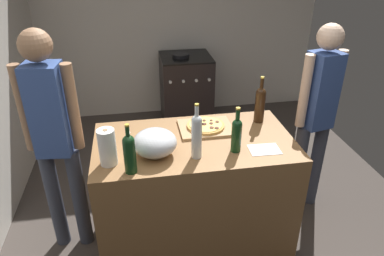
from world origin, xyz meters
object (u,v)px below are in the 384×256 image
wine_bottle_clear (129,152)px  stove (186,89)px  person_in_red (317,111)px  paper_towel_roll (107,147)px  wine_bottle_dark (260,103)px  pizza (206,125)px  mixing_bowl (155,143)px  person_in_stripes (54,133)px  wine_bottle_amber (237,133)px  wine_bottle_green (197,135)px

wine_bottle_clear → stove: size_ratio=0.36×
person_in_red → paper_towel_roll: bearing=-165.4°
paper_towel_roll → wine_bottle_dark: (1.15, 0.41, 0.03)m
paper_towel_roll → stove: paper_towel_roll is taller
pizza → wine_bottle_dark: (0.43, 0.06, 0.13)m
mixing_bowl → person_in_red: person_in_red is taller
pizza → person_in_stripes: person_in_stripes is taller
paper_towel_roll → wine_bottle_amber: (0.85, 0.01, 0.01)m
mixing_bowl → wine_bottle_dark: 0.92m
wine_bottle_clear → person_in_red: person_in_red is taller
mixing_bowl → wine_bottle_dark: wine_bottle_dark is taller
mixing_bowl → person_in_stripes: (-0.68, 0.25, 0.00)m
person_in_red → stove: bearing=112.5°
paper_towel_roll → person_in_stripes: size_ratio=0.14×
mixing_bowl → person_in_stripes: size_ratio=0.17×
wine_bottle_amber → wine_bottle_dark: bearing=52.9°
pizza → wine_bottle_amber: size_ratio=0.88×
mixing_bowl → paper_towel_roll: bearing=-169.0°
paper_towel_roll → wine_bottle_amber: wine_bottle_amber is taller
pizza → mixing_bowl: mixing_bowl is taller
pizza → wine_bottle_amber: bearing=-69.0°
wine_bottle_green → person_in_stripes: size_ratio=0.22×
mixing_bowl → stove: bearing=76.2°
wine_bottle_dark → person_in_stripes: person_in_stripes is taller
wine_bottle_dark → wine_bottle_clear: size_ratio=1.12×
stove → paper_towel_roll: bearing=-110.3°
wine_bottle_green → wine_bottle_amber: size_ratio=1.19×
wine_bottle_dark → wine_bottle_amber: bearing=-127.1°
pizza → stove: size_ratio=0.31×
wine_bottle_dark → wine_bottle_amber: 0.50m
wine_bottle_green → wine_bottle_amber: wine_bottle_green is taller
paper_towel_roll → person_in_red: size_ratio=0.15×
mixing_bowl → wine_bottle_amber: 0.55m
paper_towel_roll → wine_bottle_clear: bearing=-40.1°
pizza → wine_bottle_dark: 0.46m
stove → wine_bottle_amber: bearing=-90.4°
pizza → wine_bottle_dark: size_ratio=0.77×
person_in_stripes → wine_bottle_dark: bearing=4.0°
wine_bottle_amber → stove: (0.02, 2.32, -0.60)m
wine_bottle_green → wine_bottle_dark: bearing=36.6°
wine_bottle_amber → mixing_bowl: bearing=175.1°
wine_bottle_amber → person_in_stripes: 1.26m
mixing_bowl → person_in_red: size_ratio=0.18×
stove → person_in_stripes: 2.44m
wine_bottle_clear → person_in_red: 1.61m
pizza → paper_towel_roll: paper_towel_roll is taller
person_in_stripes → paper_towel_roll: bearing=-39.0°
pizza → wine_bottle_clear: (-0.58, -0.47, 0.11)m
wine_bottle_dark → wine_bottle_green: (-0.58, -0.43, 0.01)m
paper_towel_roll → person_in_stripes: 0.49m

